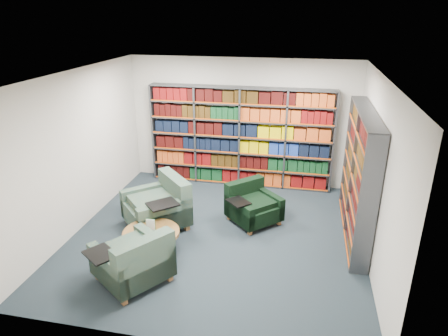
% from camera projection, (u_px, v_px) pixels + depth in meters
% --- Properties ---
extents(room_shell, '(5.02, 5.02, 2.82)m').
position_uv_depth(room_shell, '(217.00, 161.00, 6.56)').
color(room_shell, '#1B262D').
rests_on(room_shell, ground).
extents(bookshelf_back, '(4.00, 0.28, 2.20)m').
position_uv_depth(bookshelf_back, '(240.00, 137.00, 8.80)').
color(bookshelf_back, '#47494F').
rests_on(bookshelf_back, ground).
extents(bookshelf_right, '(0.28, 2.50, 2.20)m').
position_uv_depth(bookshelf_right, '(359.00, 176.00, 6.78)').
color(bookshelf_right, '#47494F').
rests_on(bookshelf_right, ground).
extents(chair_teal_left, '(1.42, 1.42, 0.92)m').
position_uv_depth(chair_teal_left, '(161.00, 207.00, 7.29)').
color(chair_teal_left, '#09303D').
rests_on(chair_teal_left, ground).
extents(chair_green_right, '(1.15, 1.15, 0.74)m').
position_uv_depth(chair_green_right, '(251.00, 206.00, 7.48)').
color(chair_green_right, black).
rests_on(chair_green_right, ground).
extents(chair_teal_front, '(1.28, 1.28, 0.84)m').
position_uv_depth(chair_teal_front, '(135.00, 263.00, 5.74)').
color(chair_teal_front, '#09303D').
rests_on(chair_teal_front, ground).
extents(coffee_table, '(0.91, 0.91, 0.64)m').
position_uv_depth(coffee_table, '(151.00, 236.00, 6.41)').
color(coffee_table, olive).
rests_on(coffee_table, ground).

